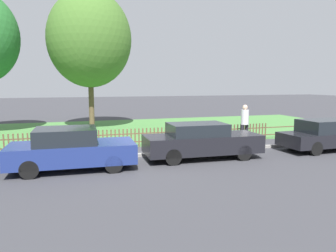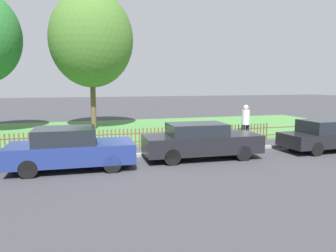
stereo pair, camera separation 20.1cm
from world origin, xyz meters
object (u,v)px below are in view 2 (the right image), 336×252
(parked_car_black_saloon, at_px, (70,149))
(tree_behind_motorcycle, at_px, (91,40))
(pedestrian_near_fence, at_px, (246,122))
(parked_car_red_compact, at_px, (329,135))
(covered_motorcycle, at_px, (187,132))
(parked_car_navy_estate, at_px, (201,141))

(parked_car_black_saloon, distance_m, tree_behind_motorcycle, 11.26)
(pedestrian_near_fence, bearing_deg, parked_car_black_saloon, 11.49)
(parked_car_red_compact, xyz_separation_m, covered_motorcycle, (-5.62, 2.53, 0.03))
(parked_car_red_compact, height_order, covered_motorcycle, parked_car_red_compact)
(parked_car_black_saloon, relative_size, pedestrian_near_fence, 2.24)
(covered_motorcycle, relative_size, tree_behind_motorcycle, 0.23)
(parked_car_navy_estate, relative_size, pedestrian_near_fence, 2.43)
(parked_car_black_saloon, relative_size, covered_motorcycle, 2.09)
(covered_motorcycle, height_order, pedestrian_near_fence, pedestrian_near_fence)
(tree_behind_motorcycle, height_order, pedestrian_near_fence, tree_behind_motorcycle)
(parked_car_black_saloon, distance_m, parked_car_navy_estate, 4.85)
(parked_car_red_compact, relative_size, covered_motorcycle, 2.20)
(parked_car_black_saloon, bearing_deg, pedestrian_near_fence, 20.33)
(parked_car_navy_estate, bearing_deg, pedestrian_near_fence, 38.91)
(parked_car_navy_estate, height_order, covered_motorcycle, parked_car_navy_estate)
(tree_behind_motorcycle, bearing_deg, parked_car_navy_estate, -71.18)
(parked_car_black_saloon, bearing_deg, tree_behind_motorcycle, 83.79)
(parked_car_red_compact, bearing_deg, parked_car_navy_estate, 177.34)
(parked_car_navy_estate, relative_size, covered_motorcycle, 2.26)
(tree_behind_motorcycle, distance_m, pedestrian_near_fence, 10.96)
(parked_car_black_saloon, xyz_separation_m, covered_motorcycle, (5.15, 2.55, -0.00))
(parked_car_navy_estate, height_order, pedestrian_near_fence, pedestrian_near_fence)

